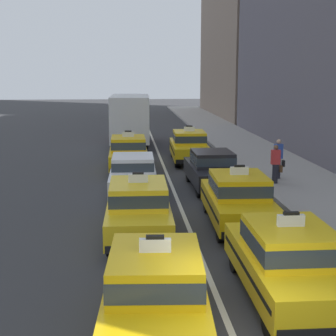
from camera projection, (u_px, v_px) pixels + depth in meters
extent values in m
cube|color=silver|center=(161.00, 160.00, 27.62)|extent=(0.14, 80.00, 0.01)
cube|color=#9E9993|center=(292.00, 176.00, 23.17)|extent=(4.00, 90.00, 0.15)
cylinder|color=black|center=(121.00, 284.00, 10.84)|extent=(0.28, 0.65, 0.64)
cylinder|color=black|center=(190.00, 284.00, 10.87)|extent=(0.28, 0.65, 0.64)
cube|color=yellow|center=(155.00, 300.00, 9.29)|extent=(2.08, 4.60, 0.70)
cube|color=black|center=(155.00, 298.00, 9.28)|extent=(2.07, 4.24, 0.10)
cube|color=yellow|center=(155.00, 269.00, 9.01)|extent=(1.73, 2.20, 0.64)
cube|color=#2D3842|center=(155.00, 269.00, 9.01)|extent=(1.75, 2.22, 0.35)
cube|color=white|center=(155.00, 245.00, 8.93)|extent=(0.57, 0.15, 0.24)
cube|color=black|center=(155.00, 237.00, 8.90)|extent=(0.33, 0.13, 0.06)
cube|color=black|center=(156.00, 267.00, 11.51)|extent=(1.72, 0.25, 0.20)
cylinder|color=black|center=(115.00, 212.00, 16.35)|extent=(0.25, 0.64, 0.64)
cylinder|color=black|center=(161.00, 211.00, 16.44)|extent=(0.25, 0.64, 0.64)
cylinder|color=black|center=(111.00, 244.00, 13.35)|extent=(0.25, 0.64, 0.64)
cylinder|color=black|center=(167.00, 243.00, 13.44)|extent=(0.25, 0.64, 0.64)
cube|color=yellow|center=(138.00, 214.00, 14.83)|extent=(1.88, 4.53, 0.70)
cube|color=black|center=(138.00, 213.00, 14.82)|extent=(1.89, 4.17, 0.10)
cube|color=yellow|center=(138.00, 193.00, 14.56)|extent=(1.64, 2.13, 0.64)
cube|color=#2D3842|center=(138.00, 193.00, 14.56)|extent=(1.66, 2.15, 0.35)
cube|color=white|center=(138.00, 178.00, 14.47)|extent=(0.56, 0.13, 0.24)
cube|color=black|center=(138.00, 173.00, 14.44)|extent=(0.32, 0.12, 0.06)
cube|color=black|center=(138.00, 203.00, 17.04)|extent=(1.71, 0.17, 0.20)
cube|color=black|center=(139.00, 249.00, 12.71)|extent=(1.71, 0.17, 0.20)
cylinder|color=black|center=(116.00, 180.00, 21.21)|extent=(0.25, 0.64, 0.64)
cylinder|color=black|center=(151.00, 179.00, 21.30)|extent=(0.25, 0.64, 0.64)
cylinder|color=black|center=(113.00, 196.00, 18.43)|extent=(0.25, 0.64, 0.64)
cylinder|color=black|center=(153.00, 195.00, 18.52)|extent=(0.25, 0.64, 0.64)
cube|color=silver|center=(133.00, 179.00, 19.80)|extent=(1.85, 4.34, 0.66)
cube|color=silver|center=(133.00, 163.00, 19.59)|extent=(1.60, 1.93, 0.60)
cube|color=#2D3842|center=(133.00, 163.00, 19.59)|extent=(1.62, 1.95, 0.33)
cylinder|color=black|center=(114.00, 159.00, 26.27)|extent=(0.24, 0.64, 0.64)
cylinder|color=black|center=(143.00, 158.00, 26.39)|extent=(0.24, 0.64, 0.64)
cylinder|color=black|center=(113.00, 170.00, 23.27)|extent=(0.24, 0.64, 0.64)
cylinder|color=black|center=(145.00, 169.00, 23.40)|extent=(0.24, 0.64, 0.64)
cube|color=yellow|center=(128.00, 157.00, 24.77)|extent=(1.81, 4.50, 0.70)
cube|color=black|center=(128.00, 156.00, 24.76)|extent=(1.83, 4.14, 0.10)
cube|color=yellow|center=(128.00, 143.00, 24.49)|extent=(1.60, 2.10, 0.64)
cube|color=#2D3842|center=(128.00, 143.00, 24.49)|extent=(1.62, 2.12, 0.35)
cube|color=white|center=(128.00, 134.00, 24.41)|extent=(0.56, 0.12, 0.24)
cube|color=black|center=(128.00, 131.00, 24.38)|extent=(0.32, 0.11, 0.06)
cube|color=black|center=(128.00, 154.00, 26.97)|extent=(1.71, 0.14, 0.20)
cube|color=black|center=(129.00, 170.00, 22.65)|extent=(1.71, 0.14, 0.20)
cylinder|color=black|center=(117.00, 139.00, 33.92)|extent=(0.26, 0.65, 0.64)
cylinder|color=black|center=(146.00, 138.00, 34.01)|extent=(0.26, 0.65, 0.64)
cylinder|color=black|center=(114.00, 147.00, 30.10)|extent=(0.26, 0.65, 0.64)
cylinder|color=black|center=(146.00, 147.00, 30.19)|extent=(0.26, 0.65, 0.64)
cube|color=maroon|center=(131.00, 121.00, 34.73)|extent=(2.17, 2.27, 2.10)
cube|color=#2D3842|center=(132.00, 116.00, 35.72)|extent=(1.93, 0.13, 0.76)
cube|color=silver|center=(130.00, 118.00, 31.43)|extent=(2.48, 5.28, 2.70)
cylinder|color=black|center=(236.00, 259.00, 12.27)|extent=(0.24, 0.64, 0.64)
cylinder|color=black|center=(296.00, 257.00, 12.39)|extent=(0.24, 0.64, 0.64)
cylinder|color=black|center=(271.00, 320.00, 9.28)|extent=(0.24, 0.64, 0.64)
cube|color=yellow|center=(286.00, 269.00, 10.77)|extent=(1.83, 4.51, 0.70)
cube|color=black|center=(286.00, 267.00, 10.76)|extent=(1.85, 4.15, 0.10)
cube|color=yellow|center=(290.00, 241.00, 10.49)|extent=(1.61, 2.11, 0.64)
cube|color=#2D3842|center=(290.00, 241.00, 10.49)|extent=(1.63, 2.13, 0.35)
cube|color=white|center=(291.00, 220.00, 10.41)|extent=(0.56, 0.12, 0.24)
cube|color=black|center=(291.00, 213.00, 10.38)|extent=(0.32, 0.11, 0.06)
cube|color=black|center=(259.00, 245.00, 12.98)|extent=(1.71, 0.15, 0.20)
cube|color=black|center=(325.00, 332.00, 8.65)|extent=(1.71, 0.15, 0.20)
cylinder|color=black|center=(208.00, 203.00, 17.44)|extent=(0.26, 0.65, 0.64)
cylinder|color=black|center=(250.00, 203.00, 17.51)|extent=(0.26, 0.65, 0.64)
cylinder|color=black|center=(221.00, 231.00, 14.44)|extent=(0.26, 0.65, 0.64)
cylinder|color=black|center=(273.00, 230.00, 14.51)|extent=(0.26, 0.65, 0.64)
cube|color=yellow|center=(238.00, 205.00, 15.91)|extent=(1.95, 4.56, 0.70)
cube|color=black|center=(238.00, 203.00, 15.90)|extent=(1.96, 4.20, 0.10)
cube|color=yellow|center=(239.00, 185.00, 15.64)|extent=(1.67, 2.15, 0.64)
cube|color=#2D3842|center=(239.00, 185.00, 15.64)|extent=(1.69, 2.17, 0.35)
cube|color=white|center=(239.00, 171.00, 15.56)|extent=(0.56, 0.14, 0.24)
cube|color=black|center=(240.00, 166.00, 15.53)|extent=(0.32, 0.12, 0.06)
cube|color=black|center=(226.00, 195.00, 18.13)|extent=(1.71, 0.20, 0.20)
cube|color=black|center=(252.00, 235.00, 13.79)|extent=(1.71, 0.20, 0.20)
cylinder|color=black|center=(189.00, 175.00, 22.24)|extent=(0.25, 0.64, 0.64)
cylinder|color=black|center=(222.00, 174.00, 22.38)|extent=(0.25, 0.64, 0.64)
cylinder|color=black|center=(200.00, 189.00, 19.47)|extent=(0.25, 0.64, 0.64)
cylinder|color=black|center=(237.00, 189.00, 19.61)|extent=(0.25, 0.64, 0.64)
cube|color=black|center=(212.00, 173.00, 20.86)|extent=(1.83, 4.33, 0.66)
cube|color=black|center=(212.00, 159.00, 20.65)|extent=(1.59, 1.92, 0.60)
cube|color=#2D3842|center=(212.00, 159.00, 20.65)|extent=(1.61, 1.94, 0.33)
cylinder|color=black|center=(173.00, 152.00, 28.54)|extent=(0.26, 0.65, 0.64)
cylinder|color=black|center=(199.00, 151.00, 28.61)|extent=(0.26, 0.65, 0.64)
cylinder|color=black|center=(177.00, 161.00, 25.54)|extent=(0.26, 0.65, 0.64)
cylinder|color=black|center=(206.00, 161.00, 25.61)|extent=(0.26, 0.65, 0.64)
cube|color=yellow|center=(189.00, 149.00, 27.01)|extent=(1.94, 4.55, 0.70)
cube|color=black|center=(189.00, 149.00, 27.00)|extent=(1.95, 4.19, 0.10)
cube|color=yellow|center=(189.00, 137.00, 26.74)|extent=(1.66, 2.15, 0.64)
cube|color=#2D3842|center=(189.00, 137.00, 26.74)|extent=(1.69, 2.17, 0.35)
cube|color=white|center=(189.00, 129.00, 26.65)|extent=(0.56, 0.14, 0.24)
cube|color=black|center=(189.00, 126.00, 26.62)|extent=(0.32, 0.12, 0.06)
cube|color=black|center=(185.00, 148.00, 29.22)|extent=(1.71, 0.19, 0.20)
cube|color=black|center=(193.00, 161.00, 24.89)|extent=(1.71, 0.19, 0.20)
cylinder|color=#23232D|center=(275.00, 174.00, 21.30)|extent=(0.24, 0.24, 0.80)
cube|color=red|center=(276.00, 157.00, 21.17)|extent=(0.36, 0.22, 0.60)
sphere|color=brown|center=(276.00, 147.00, 21.09)|extent=(0.20, 0.20, 0.20)
cube|color=brown|center=(281.00, 169.00, 21.28)|extent=(0.10, 0.20, 0.28)
cylinder|color=#23232D|center=(278.00, 168.00, 22.20)|extent=(0.24, 0.24, 0.88)
cube|color=#2D4CA5|center=(278.00, 151.00, 22.06)|extent=(0.36, 0.22, 0.63)
sphere|color=tan|center=(279.00, 142.00, 21.97)|extent=(0.20, 0.20, 0.20)
cube|color=black|center=(283.00, 163.00, 22.18)|extent=(0.10, 0.20, 0.28)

